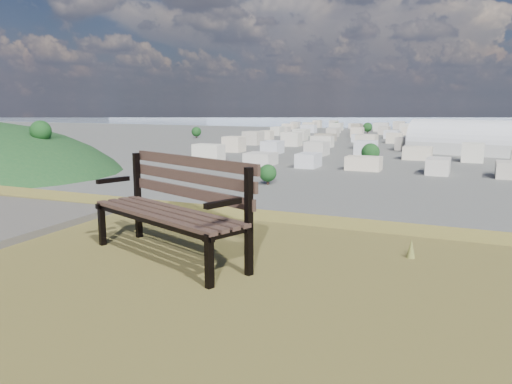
% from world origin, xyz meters
% --- Properties ---
extents(park_bench, '(1.84, 1.16, 0.92)m').
position_xyz_m(park_bench, '(0.40, 2.36, 25.52)').
color(park_bench, '#463128').
rests_on(park_bench, hilltop_mesa).
extents(arena, '(60.99, 36.36, 24.07)m').
position_xyz_m(arena, '(-2.92, 289.33, 5.68)').
color(arena, beige).
rests_on(arena, ground).
extents(city_blocks, '(395.00, 361.00, 7.00)m').
position_xyz_m(city_blocks, '(0.00, 394.44, 3.50)').
color(city_blocks, beige).
rests_on(city_blocks, ground).
extents(city_trees, '(406.52, 387.20, 9.98)m').
position_xyz_m(city_trees, '(-26.39, 319.00, 4.83)').
color(city_trees, '#35201A').
rests_on(city_trees, ground).
extents(bay_water, '(2400.00, 700.00, 0.12)m').
position_xyz_m(bay_water, '(0.00, 900.00, 0.00)').
color(bay_water, '#8EA2B5').
rests_on(bay_water, ground).
extents(far_hills, '(2050.00, 340.00, 60.00)m').
position_xyz_m(far_hills, '(-60.92, 1402.93, 25.47)').
color(far_hills, '#98A4BC').
rests_on(far_hills, ground).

